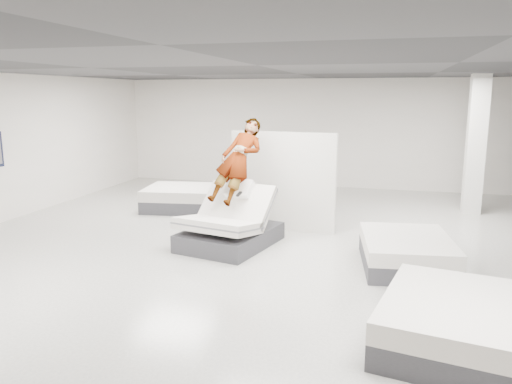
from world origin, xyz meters
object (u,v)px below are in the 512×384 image
hero_bed (229,227)px  remote (239,194)px  flat_bed_right_far (406,252)px  divider_panel (282,181)px  person (238,177)px  flat_bed_right_near (453,323)px  column (476,145)px  flat_bed_left_far (188,198)px

hero_bed → remote: size_ratio=14.82×
remote → flat_bed_right_far: size_ratio=0.07×
divider_panel → person: bearing=-113.7°
person → divider_panel: size_ratio=0.81×
flat_bed_right_near → column: column is taller
flat_bed_right_near → column: 7.08m
remote → divider_panel: bearing=84.3°
flat_bed_right_near → column: size_ratio=0.69×
flat_bed_right_far → flat_bed_left_far: 5.82m
person → column: (4.60, 3.65, 0.37)m
flat_bed_right_near → column: (1.13, 6.86, 1.33)m
hero_bed → remote: bearing=-17.6°
flat_bed_left_far → person: bearing=-48.7°
column → flat_bed_right_far: bearing=-109.8°
divider_panel → flat_bed_right_far: size_ratio=1.12×
person → flat_bed_left_far: 3.16m
remote → column: size_ratio=0.04×
divider_panel → flat_bed_right_far: 3.06m
flat_bed_right_far → flat_bed_left_far: size_ratio=0.92×
divider_panel → flat_bed_left_far: (-2.60, 1.22, -0.74)m
remote → flat_bed_right_far: remote is taller
person → flat_bed_right_far: (3.04, -0.67, -0.98)m
hero_bed → flat_bed_right_near: hero_bed is taller
person → remote: bearing=-57.8°
remote → flat_bed_right_far: bearing=7.4°
hero_bed → flat_bed_right_far: size_ratio=1.05×
flat_bed_right_far → flat_bed_right_near: bearing=-80.4°
flat_bed_right_near → column: bearing=80.7°
hero_bed → column: column is taller
flat_bed_right_near → divider_panel: bearing=123.8°
divider_panel → flat_bed_left_far: divider_panel is taller
person → column: column is taller
divider_panel → column: size_ratio=0.69×
remote → divider_panel: (0.48, 1.43, 0.01)m
remote → hero_bed: bearing=175.3°
column → flat_bed_right_near: bearing=-99.3°
remote → flat_bed_left_far: remote is taller
flat_bed_right_near → flat_bed_left_far: flat_bed_left_far is taller
divider_panel → flat_bed_left_far: bearing=161.9°
hero_bed → remote: 0.68m
hero_bed → divider_panel: size_ratio=0.94×
divider_panel → flat_bed_right_far: bearing=-28.3°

